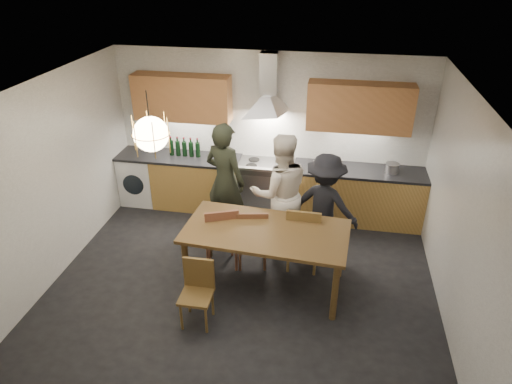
% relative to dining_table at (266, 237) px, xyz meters
% --- Properties ---
extents(ground, '(5.00, 5.00, 0.00)m').
position_rel_dining_table_xyz_m(ground, '(-0.30, -0.07, -0.76)').
color(ground, black).
rests_on(ground, ground).
extents(room_shell, '(5.02, 4.52, 2.61)m').
position_rel_dining_table_xyz_m(room_shell, '(-0.30, -0.07, 0.95)').
color(room_shell, white).
rests_on(room_shell, ground).
extents(counter_run, '(5.00, 0.62, 0.90)m').
position_rel_dining_table_xyz_m(counter_run, '(-0.27, 1.88, -0.31)').
color(counter_run, tan).
rests_on(counter_run, ground).
extents(range_stove, '(0.90, 0.60, 0.92)m').
position_rel_dining_table_xyz_m(range_stove, '(-0.30, 1.88, -0.32)').
color(range_stove, silver).
rests_on(range_stove, ground).
extents(wall_fixtures, '(4.30, 0.54, 1.10)m').
position_rel_dining_table_xyz_m(wall_fixtures, '(-0.30, 2.00, 1.11)').
color(wall_fixtures, tan).
rests_on(wall_fixtures, ground).
extents(pendant_lamp, '(0.43, 0.43, 0.70)m').
position_rel_dining_table_xyz_m(pendant_lamp, '(-1.30, -0.17, 1.34)').
color(pendant_lamp, black).
rests_on(pendant_lamp, ground).
extents(dining_table, '(2.10, 1.16, 0.86)m').
position_rel_dining_table_xyz_m(dining_table, '(0.00, 0.00, 0.00)').
color(dining_table, brown).
rests_on(dining_table, ground).
extents(chair_back_left, '(0.58, 0.58, 0.98)m').
position_rel_dining_table_xyz_m(chair_back_left, '(-0.64, 0.24, -0.20)').
color(chair_back_left, brown).
rests_on(chair_back_left, ground).
extents(chair_back_mid, '(0.49, 0.49, 0.93)m').
position_rel_dining_table_xyz_m(chair_back_mid, '(-0.24, 0.34, -0.23)').
color(chair_back_mid, brown).
rests_on(chair_back_mid, ground).
extents(chair_back_right, '(0.46, 0.46, 0.99)m').
position_rel_dining_table_xyz_m(chair_back_right, '(0.44, 0.41, -0.19)').
color(chair_back_right, brown).
rests_on(chair_back_right, ground).
extents(chair_front, '(0.37, 0.37, 0.81)m').
position_rel_dining_table_xyz_m(chair_front, '(-0.68, -0.75, -0.30)').
color(chair_front, brown).
rests_on(chair_front, ground).
extents(person_left, '(0.77, 0.65, 1.80)m').
position_rel_dining_table_xyz_m(person_left, '(-0.80, 1.14, 0.14)').
color(person_left, black).
rests_on(person_left, ground).
extents(person_mid, '(1.04, 0.92, 1.78)m').
position_rel_dining_table_xyz_m(person_mid, '(0.06, 0.93, 0.13)').
color(person_mid, silver).
rests_on(person_mid, ground).
extents(person_right, '(1.10, 0.82, 1.52)m').
position_rel_dining_table_xyz_m(person_right, '(0.69, 0.93, 0.00)').
color(person_right, black).
rests_on(person_right, ground).
extents(mixing_bowl, '(0.34, 0.34, 0.07)m').
position_rel_dining_table_xyz_m(mixing_bowl, '(0.59, 1.88, 0.18)').
color(mixing_bowl, '#B5B5B9').
rests_on(mixing_bowl, counter_run).
extents(stock_pot, '(0.21, 0.21, 0.14)m').
position_rel_dining_table_xyz_m(stock_pot, '(1.65, 1.88, 0.21)').
color(stock_pot, '#ACACAF').
rests_on(stock_pot, counter_run).
extents(wine_bottles, '(0.53, 0.08, 0.32)m').
position_rel_dining_table_xyz_m(wine_bottles, '(-1.67, 1.92, 0.30)').
color(wine_bottles, black).
rests_on(wine_bottles, counter_run).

